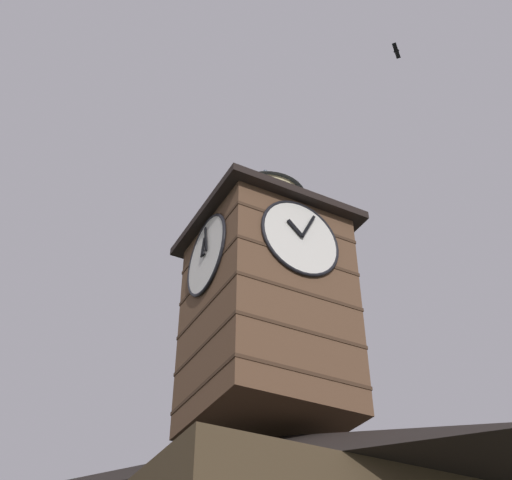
% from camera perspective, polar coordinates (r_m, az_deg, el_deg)
% --- Properties ---
extents(clock_tower, '(4.59, 4.59, 9.10)m').
position_cam_1_polar(clock_tower, '(20.02, 0.88, -5.04)').
color(clock_tower, brown).
rests_on(clock_tower, building_main).
extents(flying_bird_high, '(0.62, 0.53, 0.11)m').
position_cam_1_polar(flying_bird_high, '(24.89, 11.63, 15.18)').
color(flying_bird_high, black).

